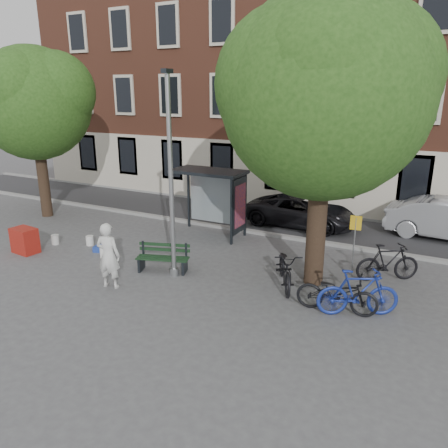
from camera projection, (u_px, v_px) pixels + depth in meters
name	position (u px, v px, depth m)	size (l,w,h in m)	color
ground	(174.00, 275.00, 13.66)	(90.00, 90.00, 0.00)	#4C4C4F
road	(261.00, 219.00, 19.60)	(40.00, 4.00, 0.01)	#28282B
curb_near	(242.00, 230.00, 17.88)	(40.00, 0.25, 0.12)	gray
curb_far	(277.00, 208.00, 21.28)	(40.00, 0.25, 0.12)	gray
building_row	(309.00, 61.00, 22.64)	(30.00, 8.00, 14.00)	brown
lamppost	(171.00, 188.00, 12.84)	(0.28, 0.35, 6.11)	#9EA0A3
tree_right	(325.00, 87.00, 11.42)	(5.76, 5.60, 8.20)	black
tree_left	(31.00, 98.00, 18.54)	(5.18, 4.86, 7.40)	black
bus_shelter	(219.00, 188.00, 16.85)	(2.85, 1.45, 2.62)	#1E2328
painter	(108.00, 256.00, 12.58)	(0.72, 0.47, 1.96)	silver
bench	(163.00, 259.00, 13.90)	(1.75, 1.03, 0.86)	#1E2328
bike_a	(337.00, 293.00, 11.24)	(0.72, 2.08, 1.09)	black
bike_b	(358.00, 293.00, 11.06)	(0.59, 2.09, 1.26)	navy
bike_c	(285.00, 268.00, 12.74)	(0.77, 2.22, 1.17)	black
bike_d	(388.00, 262.00, 13.13)	(0.55, 1.95, 1.17)	black
car_dark	(301.00, 211.00, 18.51)	(2.13, 4.61, 1.28)	black
red_stand	(25.00, 240.00, 15.46)	(0.90, 0.60, 0.90)	maroon
blue_crate	(102.00, 249.00, 15.68)	(0.55, 0.40, 0.20)	#213C9A
bucket_a	(104.00, 253.00, 15.06)	(0.28, 0.28, 0.36)	white
bucket_b	(55.00, 240.00, 16.38)	(0.28, 0.28, 0.36)	silver
bucket_c	(90.00, 241.00, 16.27)	(0.28, 0.28, 0.36)	white
notice_sign	(355.00, 233.00, 13.19)	(0.34, 0.06, 1.95)	#9EA0A3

